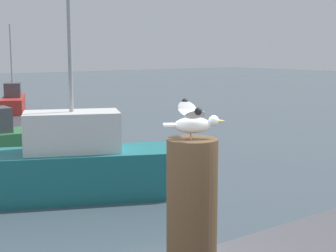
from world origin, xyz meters
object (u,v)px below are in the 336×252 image
at_px(boat_green, 26,139).
at_px(boat_teal, 27,169).
at_px(mooring_post, 192,214).
at_px(boat_red, 14,101).
at_px(seagull, 193,120).

xyz_separation_m(boat_green, boat_teal, (-1.64, -4.18, 0.16)).
relative_size(mooring_post, boat_teal, 0.16).
height_order(mooring_post, boat_red, boat_red).
height_order(boat_green, boat_red, boat_green).
bearing_deg(seagull, boat_red, 72.50).
bearing_deg(mooring_post, boat_teal, 76.79).
relative_size(mooring_post, boat_green, 0.16).
bearing_deg(boat_green, mooring_post, -106.38).
distance_m(boat_green, boat_red, 11.10).
bearing_deg(boat_red, seagull, -107.50).
height_order(boat_green, boat_teal, boat_teal).
bearing_deg(mooring_post, boat_green, 73.62).
xyz_separation_m(boat_green, boat_red, (3.56, 10.52, 0.01)).
bearing_deg(boat_teal, boat_red, 70.54).
relative_size(mooring_post, boat_red, 0.21).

